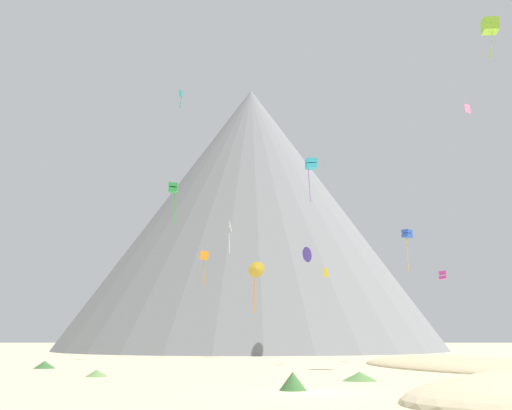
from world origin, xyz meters
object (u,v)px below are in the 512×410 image
at_px(kite_blue_low, 408,235).
at_px(kite_lime_high, 491,26).
at_px(bush_low_patch, 361,376).
at_px(kite_green_mid, 174,188).
at_px(kite_yellow_low, 327,273).
at_px(bush_scatter_east, 98,373).
at_px(kite_cyan_mid, 312,164).
at_px(bush_far_right, 46,365).
at_px(kite_teal_high, 182,96).
at_px(kite_white_mid, 231,227).
at_px(kite_pink_high, 469,108).
at_px(kite_orange_low, 206,259).
at_px(kite_indigo_low, 309,254).
at_px(kite_gold_low, 257,270).
at_px(kite_magenta_low, 444,275).
at_px(bush_far_left, 294,381).
at_px(rock_massif, 256,220).

relative_size(kite_blue_low, kite_lime_high, 1.21).
relative_size(bush_low_patch, kite_green_mid, 0.44).
bearing_deg(kite_yellow_low, bush_scatter_east, 162.83).
bearing_deg(kite_cyan_mid, kite_blue_low, -152.39).
bearing_deg(bush_far_right, kite_teal_high, 73.90).
height_order(kite_white_mid, kite_teal_high, kite_teal_high).
bearing_deg(kite_green_mid, bush_far_right, -25.83).
height_order(kite_pink_high, kite_cyan_mid, kite_pink_high).
height_order(kite_orange_low, kite_green_mid, kite_green_mid).
distance_m(bush_low_patch, kite_orange_low, 41.24).
distance_m(kite_orange_low, kite_green_mid, 9.27).
bearing_deg(kite_indigo_low, kite_orange_low, 92.99).
bearing_deg(kite_orange_low, kite_gold_low, 25.55).
bearing_deg(kite_teal_high, kite_green_mid, 73.45).
height_order(bush_low_patch, bush_far_right, bush_far_right).
bearing_deg(kite_pink_high, kite_magenta_low, -11.87).
relative_size(kite_indigo_low, kite_teal_high, 0.86).
xyz_separation_m(kite_blue_low, kite_teal_high, (-25.77, 11.48, 19.71)).
bearing_deg(kite_lime_high, bush_far_left, 51.35).
height_order(bush_far_left, kite_green_mid, kite_green_mid).
xyz_separation_m(kite_gold_low, kite_cyan_mid, (7.03, 5.07, 13.99)).
xyz_separation_m(bush_far_left, kite_cyan_mid, (5.23, 48.85, 23.64)).
relative_size(bush_far_right, kite_yellow_low, 1.63).
relative_size(bush_far_right, kite_pink_high, 1.44).
distance_m(bush_scatter_east, kite_cyan_mid, 47.98).
distance_m(kite_indigo_low, kite_white_mid, 11.79).
distance_m(bush_far_left, kite_yellow_low, 30.06).
xyz_separation_m(kite_green_mid, kite_lime_high, (29.63, -21.52, 9.54)).
distance_m(rock_massif, kite_teal_high, 41.67).
relative_size(kite_blue_low, kite_white_mid, 1.05).
distance_m(bush_scatter_east, kite_magenta_low, 46.93).
relative_size(kite_gold_low, kite_cyan_mid, 1.09).
distance_m(bush_far_left, kite_green_mid, 46.54).
bearing_deg(kite_pink_high, bush_far_right, 50.17).
height_order(kite_green_mid, kite_teal_high, kite_teal_high).
bearing_deg(kite_yellow_low, kite_gold_low, 50.02).
distance_m(rock_massif, kite_white_mid, 40.78).
bearing_deg(kite_cyan_mid, kite_white_mid, 89.71).
height_order(kite_green_mid, kite_blue_low, kite_green_mid).
bearing_deg(kite_yellow_low, kite_white_mid, 54.24).
xyz_separation_m(bush_far_right, kite_magenta_low, (38.91, 22.10, 9.19)).
relative_size(bush_low_patch, kite_yellow_low, 1.91).
bearing_deg(bush_far_right, kite_gold_low, 51.81).
xyz_separation_m(bush_far_right, rock_massif, (17.06, 65.44, 23.04)).
distance_m(kite_indigo_low, kite_teal_high, 26.31).
relative_size(kite_green_mid, kite_teal_high, 1.98).
bearing_deg(kite_orange_low, kite_teal_high, 172.97).
relative_size(kite_pink_high, kite_teal_high, 0.51).
bearing_deg(kite_cyan_mid, kite_pink_high, -120.67).
bearing_deg(bush_scatter_east, kite_magenta_low, 45.68).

